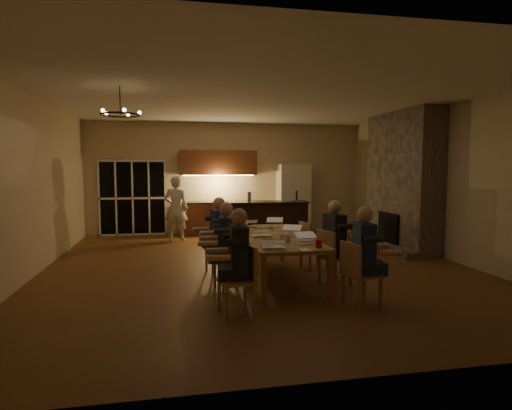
% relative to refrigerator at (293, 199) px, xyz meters
% --- Properties ---
extents(floor, '(9.00, 9.00, 0.00)m').
position_rel_refrigerator_xyz_m(floor, '(-1.90, -4.15, -1.00)').
color(floor, brown).
rests_on(floor, ground).
extents(back_wall, '(8.00, 0.04, 3.20)m').
position_rel_refrigerator_xyz_m(back_wall, '(-1.90, 0.37, 0.60)').
color(back_wall, '#C9B88E').
rests_on(back_wall, ground).
extents(left_wall, '(0.04, 9.00, 3.20)m').
position_rel_refrigerator_xyz_m(left_wall, '(-5.92, -4.15, 0.60)').
color(left_wall, '#C9B88E').
rests_on(left_wall, ground).
extents(right_wall, '(0.04, 9.00, 3.20)m').
position_rel_refrigerator_xyz_m(right_wall, '(2.12, -4.15, 0.60)').
color(right_wall, '#C9B88E').
rests_on(right_wall, ground).
extents(ceiling, '(8.00, 9.00, 0.04)m').
position_rel_refrigerator_xyz_m(ceiling, '(-1.90, -4.15, 2.22)').
color(ceiling, white).
rests_on(ceiling, back_wall).
extents(french_doors, '(1.86, 0.08, 2.10)m').
position_rel_refrigerator_xyz_m(french_doors, '(-4.60, 0.32, 0.05)').
color(french_doors, black).
rests_on(french_doors, ground).
extents(fireplace, '(0.58, 2.50, 3.20)m').
position_rel_refrigerator_xyz_m(fireplace, '(1.80, -2.95, 0.60)').
color(fireplace, '#776B5D').
rests_on(fireplace, ground).
extents(kitchenette, '(2.24, 0.68, 2.40)m').
position_rel_refrigerator_xyz_m(kitchenette, '(-2.20, 0.05, 0.20)').
color(kitchenette, brown).
rests_on(kitchenette, ground).
extents(refrigerator, '(0.90, 0.68, 2.00)m').
position_rel_refrigerator_xyz_m(refrigerator, '(0.00, 0.00, 0.00)').
color(refrigerator, beige).
rests_on(refrigerator, ground).
extents(dining_table, '(1.10, 2.88, 0.75)m').
position_rel_refrigerator_xyz_m(dining_table, '(-1.78, -5.07, -0.62)').
color(dining_table, '#AC7644').
rests_on(dining_table, ground).
extents(bar_island, '(1.99, 0.76, 1.08)m').
position_rel_refrigerator_xyz_m(bar_island, '(-1.17, -1.86, -0.46)').
color(bar_island, black).
rests_on(bar_island, ground).
extents(chair_left_near, '(0.50, 0.50, 0.89)m').
position_rel_refrigerator_xyz_m(chair_left_near, '(-2.69, -6.71, -0.55)').
color(chair_left_near, '#A27951').
rests_on(chair_left_near, ground).
extents(chair_left_mid, '(0.54, 0.54, 0.89)m').
position_rel_refrigerator_xyz_m(chair_left_mid, '(-2.63, -5.56, -0.55)').
color(chair_left_mid, '#A27951').
rests_on(chair_left_mid, ground).
extents(chair_left_far, '(0.53, 0.53, 0.89)m').
position_rel_refrigerator_xyz_m(chair_left_far, '(-2.68, -4.44, -0.55)').
color(chair_left_far, '#A27951').
rests_on(chair_left_far, ground).
extents(chair_right_near, '(0.53, 0.53, 0.89)m').
position_rel_refrigerator_xyz_m(chair_right_near, '(-0.93, -6.71, -0.55)').
color(chair_right_near, '#A27951').
rests_on(chair_right_near, ground).
extents(chair_right_mid, '(0.56, 0.56, 0.89)m').
position_rel_refrigerator_xyz_m(chair_right_mid, '(-0.87, -5.55, -0.55)').
color(chair_right_mid, '#A27951').
rests_on(chair_right_mid, ground).
extents(chair_right_far, '(0.51, 0.51, 0.89)m').
position_rel_refrigerator_xyz_m(chair_right_far, '(-0.87, -4.49, -0.55)').
color(chair_right_far, '#A27951').
rests_on(chair_right_far, ground).
extents(person_left_near, '(0.64, 0.64, 1.38)m').
position_rel_refrigerator_xyz_m(person_left_near, '(-2.64, -6.64, -0.31)').
color(person_left_near, '#22242C').
rests_on(person_left_near, ground).
extents(person_right_near, '(0.68, 0.68, 1.38)m').
position_rel_refrigerator_xyz_m(person_right_near, '(-0.90, -6.70, -0.31)').
color(person_right_near, navy).
rests_on(person_right_near, ground).
extents(person_left_mid, '(0.66, 0.66, 1.38)m').
position_rel_refrigerator_xyz_m(person_left_mid, '(-2.68, -5.59, -0.31)').
color(person_left_mid, '#363B40').
rests_on(person_left_mid, ground).
extents(person_right_mid, '(0.68, 0.68, 1.38)m').
position_rel_refrigerator_xyz_m(person_right_mid, '(-0.88, -5.53, -0.31)').
color(person_right_mid, '#22242C').
rests_on(person_right_mid, ground).
extents(person_left_far, '(0.70, 0.70, 1.38)m').
position_rel_refrigerator_xyz_m(person_left_far, '(-2.67, -4.46, -0.31)').
color(person_left_far, navy).
rests_on(person_left_far, ground).
extents(standing_person, '(0.66, 0.48, 1.70)m').
position_rel_refrigerator_xyz_m(standing_person, '(-3.41, -0.79, -0.15)').
color(standing_person, silver).
rests_on(standing_person, ground).
extents(chandelier, '(0.62, 0.62, 0.03)m').
position_rel_refrigerator_xyz_m(chandelier, '(-4.29, -4.94, 1.75)').
color(chandelier, black).
rests_on(chandelier, ceiling).
extents(laptop_a, '(0.36, 0.33, 0.23)m').
position_rel_refrigerator_xyz_m(laptop_a, '(-2.06, -6.18, -0.14)').
color(laptop_a, silver).
rests_on(laptop_a, dining_table).
extents(laptop_b, '(0.34, 0.30, 0.23)m').
position_rel_refrigerator_xyz_m(laptop_b, '(-1.48, -5.98, -0.14)').
color(laptop_b, silver).
rests_on(laptop_b, dining_table).
extents(laptop_c, '(0.34, 0.31, 0.23)m').
position_rel_refrigerator_xyz_m(laptop_c, '(-2.02, -5.10, -0.14)').
color(laptop_c, silver).
rests_on(laptop_c, dining_table).
extents(laptop_d, '(0.41, 0.40, 0.23)m').
position_rel_refrigerator_xyz_m(laptop_d, '(-1.52, -5.15, -0.14)').
color(laptop_d, silver).
rests_on(laptop_d, dining_table).
extents(laptop_e, '(0.34, 0.30, 0.23)m').
position_rel_refrigerator_xyz_m(laptop_e, '(-2.04, -3.93, -0.14)').
color(laptop_e, silver).
rests_on(laptop_e, dining_table).
extents(laptop_f, '(0.39, 0.36, 0.23)m').
position_rel_refrigerator_xyz_m(laptop_f, '(-1.53, -4.01, -0.14)').
color(laptop_f, silver).
rests_on(laptop_f, dining_table).
extents(mug_front, '(0.09, 0.09, 0.10)m').
position_rel_refrigerator_xyz_m(mug_front, '(-1.78, -5.54, -0.20)').
color(mug_front, silver).
rests_on(mug_front, dining_table).
extents(mug_mid, '(0.08, 0.08, 0.10)m').
position_rel_refrigerator_xyz_m(mug_mid, '(-1.73, -4.48, -0.20)').
color(mug_mid, silver).
rests_on(mug_mid, dining_table).
extents(mug_back, '(0.08, 0.08, 0.10)m').
position_rel_refrigerator_xyz_m(mug_back, '(-2.14, -4.20, -0.20)').
color(mug_back, silver).
rests_on(mug_back, dining_table).
extents(redcup_near, '(0.09, 0.09, 0.12)m').
position_rel_refrigerator_xyz_m(redcup_near, '(-1.42, -6.31, -0.19)').
color(redcup_near, red).
rests_on(redcup_near, dining_table).
extents(redcup_mid, '(0.09, 0.09, 0.12)m').
position_rel_refrigerator_xyz_m(redcup_mid, '(-2.20, -4.74, -0.19)').
color(redcup_mid, red).
rests_on(redcup_mid, dining_table).
extents(can_silver, '(0.07, 0.07, 0.12)m').
position_rel_refrigerator_xyz_m(can_silver, '(-1.75, -5.83, -0.19)').
color(can_silver, '#B2B2B7').
rests_on(can_silver, dining_table).
extents(can_cola, '(0.07, 0.07, 0.12)m').
position_rel_refrigerator_xyz_m(can_cola, '(-1.98, -3.75, -0.19)').
color(can_cola, '#3F0F0C').
rests_on(can_cola, dining_table).
extents(plate_near, '(0.28, 0.28, 0.02)m').
position_rel_refrigerator_xyz_m(plate_near, '(-1.42, -5.68, -0.24)').
color(plate_near, silver).
rests_on(plate_near, dining_table).
extents(plate_left, '(0.25, 0.25, 0.02)m').
position_rel_refrigerator_xyz_m(plate_left, '(-2.12, -6.05, -0.24)').
color(plate_left, silver).
rests_on(plate_left, dining_table).
extents(plate_far, '(0.23, 0.23, 0.02)m').
position_rel_refrigerator_xyz_m(plate_far, '(-1.36, -4.26, -0.24)').
color(plate_far, silver).
rests_on(plate_far, dining_table).
extents(notepad, '(0.16, 0.21, 0.01)m').
position_rel_refrigerator_xyz_m(notepad, '(-1.68, -6.45, -0.24)').
color(notepad, white).
rests_on(notepad, dining_table).
extents(bar_bottle, '(0.09, 0.09, 0.24)m').
position_rel_refrigerator_xyz_m(bar_bottle, '(-1.65, -1.86, 0.20)').
color(bar_bottle, '#99999E').
rests_on(bar_bottle, bar_island).
extents(bar_blender, '(0.17, 0.17, 0.42)m').
position_rel_refrigerator_xyz_m(bar_blender, '(-0.68, -1.93, 0.29)').
color(bar_blender, silver).
rests_on(bar_blender, bar_island).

